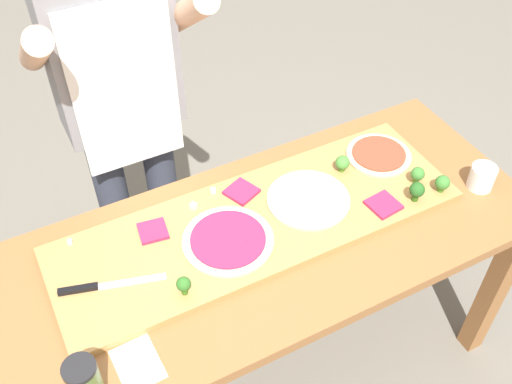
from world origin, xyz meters
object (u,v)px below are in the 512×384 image
Objects in this scene: cheese_crumble_b at (213,191)px; flour_cup at (482,178)px; broccoli_floret_front_left at (442,183)px; prep_table at (257,263)px; pizza_slice_near_right at (153,231)px; pizza_whole_tomato_red at (379,155)px; broccoli_floret_center_left at (418,174)px; cheese_crumble_a at (70,242)px; pizza_slice_far_left at (241,192)px; pizza_whole_beet_magenta at (228,240)px; sauce_jar at (85,383)px; cook_center at (120,98)px; chefs_knife at (97,287)px; broccoli_floret_back_left at (184,285)px; broccoli_floret_center_right at (342,163)px; cheese_crumble_c at (193,206)px; pizza_whole_cheese_artichoke at (308,199)px; broccoli_floret_front_mid at (417,190)px; pizza_slice_far_right at (383,205)px; recipe_note at (138,364)px.

flour_cup is (0.82, -0.36, 0.00)m from cheese_crumble_b.
flour_cup is at bearing -9.46° from broccoli_floret_front_left.
prep_table is 21.23× the size of pizza_slice_near_right.
broccoli_floret_center_left is (0.03, -0.16, 0.03)m from pizza_whole_tomato_red.
pizza_slice_near_right is 0.25m from cheese_crumble_a.
cheese_crumble_b is (0.47, -0.00, 0.00)m from cheese_crumble_a.
pizza_whole_tomato_red is 0.82m from pizza_slice_near_right.
pizza_slice_far_left is 0.80m from flour_cup.
pizza_slice_near_right is 0.94m from broccoli_floret_front_left.
pizza_whole_tomato_red is 0.59m from cheese_crumble_b.
broccoli_floret_center_left reaches higher than pizza_whole_beet_magenta.
prep_table is 113.58× the size of cheese_crumble_b.
broccoli_floret_center_left is at bearing -79.06° from pizza_whole_tomato_red.
cook_center reaches higher than sauce_jar.
pizza_whole_beet_magenta is at bearing -36.67° from pizza_slice_near_right.
chefs_knife is at bearing 172.45° from flour_cup.
broccoli_floret_back_left is at bearing -164.97° from pizza_whole_tomato_red.
chefs_knife is at bearing 175.77° from prep_table.
broccoli_floret_center_left is 0.04× the size of cook_center.
cheese_crumble_b is at bearing 166.12° from broccoli_floret_center_right.
broccoli_floret_center_left is 0.67m from cheese_crumble_b.
cheese_crumble_c is (-0.52, 0.07, -0.03)m from broccoli_floret_center_right.
cheese_crumble_b is at bearing 145.46° from pizza_whole_cheese_artichoke.
pizza_slice_near_right is at bearing -99.70° from cook_center.
cheese_crumble_a is at bearing 162.16° from broccoli_floret_front_mid.
cook_center is (-0.16, 0.39, 0.17)m from cheese_crumble_b.
broccoli_floret_front_mid reaches higher than broccoli_floret_center_left.
pizza_slice_far_right is 0.17m from broccoli_floret_center_left.
pizza_whole_beet_magenta is at bearing 175.11° from broccoli_floret_center_left.
pizza_whole_tomato_red is 16.55× the size of cheese_crumble_a.
cheese_crumble_c reaches higher than cheese_crumble_a.
pizza_slice_far_left is at bearing 173.30° from pizza_whole_tomato_red.
flour_cup is (0.25, -0.03, -0.03)m from broccoli_floret_front_mid.
prep_table is 0.27m from cheese_crumble_c.
flour_cup is 1.38m from sauce_jar.
broccoli_floret_front_left is at bearing 6.28° from recipe_note.
cheese_crumble_a is at bearing 95.86° from recipe_note.
pizza_whole_tomato_red reaches higher than prep_table.
broccoli_floret_front_mid is 0.83× the size of flour_cup.
pizza_slice_far_left is 1.44× the size of broccoli_floret_center_left.
pizza_whole_beet_magenta is at bearing -78.03° from cheese_crumble_c.
pizza_whole_tomato_red is at bearing 108.76° from broccoli_floret_front_left.
pizza_whole_beet_magenta is 3.09× the size of pizza_slice_far_left.
broccoli_floret_back_left is 0.24m from recipe_note.
cheese_crumble_c is 0.12× the size of sauce_jar.
sauce_jar reaches higher than cheese_crumble_a.
cheese_crumble_c is at bearing 158.07° from broccoli_floret_front_left.
pizza_whole_cheese_artichoke is at bearing -167.66° from pizza_whole_tomato_red.
pizza_whole_cheese_artichoke is 0.16× the size of cook_center.
pizza_slice_far_left is at bearing 143.22° from pizza_whole_cheese_artichoke.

